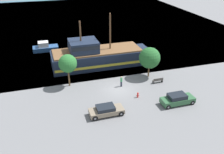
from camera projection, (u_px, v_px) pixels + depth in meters
ground_plane at (118, 90)px, 37.27m from camera, size 160.00×160.00×0.00m
water_surface at (72, 20)px, 74.81m from camera, size 80.00×80.00×0.00m
pirate_ship at (96, 56)px, 44.50m from camera, size 17.38×5.63×9.21m
moored_boat_dockside at (45, 47)px, 51.56m from camera, size 5.11×2.30×1.91m
parked_car_curb_front at (177, 99)px, 33.46m from camera, size 4.56×1.83×1.50m
parked_car_curb_mid at (106, 110)px, 31.23m from camera, size 4.35×1.85×1.31m
fire_hydrant at (138, 95)px, 35.13m from camera, size 0.42×0.25×0.76m
bench_promenade_east at (158, 80)px, 38.98m from camera, size 1.68×0.45×0.85m
pedestrian_walking_near at (121, 81)px, 37.82m from camera, size 0.32×0.32×1.68m
tree_row_east at (68, 64)px, 36.71m from camera, size 2.74×2.74×5.09m
tree_row_mideast at (150, 58)px, 39.76m from camera, size 3.42×3.42×4.99m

